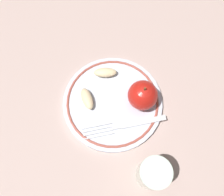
{
  "coord_description": "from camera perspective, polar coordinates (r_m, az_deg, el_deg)",
  "views": [
    {
      "loc": [
        0.14,
        0.12,
        0.57
      ],
      "look_at": [
        -0.01,
        -0.0,
        0.04
      ],
      "focal_mm": 40.0,
      "sensor_mm": 36.0,
      "label": 1
    }
  ],
  "objects": [
    {
      "name": "ground_plane",
      "position": [
        0.6,
        -0.7,
        -2.22
      ],
      "size": [
        2.0,
        2.0,
        0.0
      ],
      "primitive_type": "plane",
      "color": "#BA9E95"
    },
    {
      "name": "plate",
      "position": [
        0.6,
        0.0,
        -0.91
      ],
      "size": [
        0.24,
        0.24,
        0.02
      ],
      "color": "silver",
      "rests_on": "ground_plane"
    },
    {
      "name": "apple_red_whole",
      "position": [
        0.56,
        7.03,
        0.63
      ],
      "size": [
        0.07,
        0.07,
        0.08
      ],
      "color": "red",
      "rests_on": "plate"
    },
    {
      "name": "apple_slice_front",
      "position": [
        0.58,
        -5.7,
        -0.17
      ],
      "size": [
        0.05,
        0.06,
        0.02
      ],
      "primitive_type": "ellipsoid",
      "rotation": [
        0.0,
        0.0,
        1.05
      ],
      "color": "beige",
      "rests_on": "plate"
    },
    {
      "name": "apple_slice_back",
      "position": [
        0.61,
        -1.56,
        5.87
      ],
      "size": [
        0.05,
        0.06,
        0.02
      ],
      "primitive_type": "ellipsoid",
      "rotation": [
        0.0,
        0.0,
        2.3
      ],
      "color": "beige",
      "rests_on": "plate"
    },
    {
      "name": "fork",
      "position": [
        0.57,
        3.51,
        -6.19
      ],
      "size": [
        0.16,
        0.13,
        0.0
      ],
      "rotation": [
        0.0,
        0.0,
        5.62
      ],
      "color": "silver",
      "rests_on": "plate"
    },
    {
      "name": "drinking_glass",
      "position": [
        0.53,
        9.3,
        -16.69
      ],
      "size": [
        0.06,
        0.06,
        0.09
      ],
      "primitive_type": "cylinder",
      "color": "silver",
      "rests_on": "ground_plane"
    }
  ]
}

